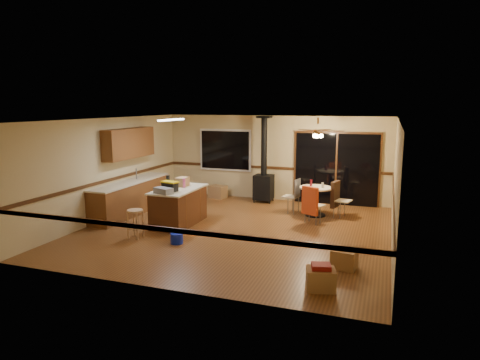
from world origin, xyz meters
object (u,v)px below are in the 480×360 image
at_px(blue_bucket, 177,238).
at_px(box_under_window, 218,192).
at_px(chair_near, 311,201).
at_px(kitchen_island, 179,206).
at_px(chair_left, 294,192).
at_px(toolbox_black, 170,187).
at_px(box_corner_b, 344,259).
at_px(bar_stool, 135,224).
at_px(dining_table, 316,196).
at_px(wood_stove, 264,178).
at_px(box_corner_a, 321,279).
at_px(toolbox_grey, 163,191).
at_px(chair_right, 336,194).

bearing_deg(blue_bucket, box_under_window, 101.06).
bearing_deg(chair_near, kitchen_island, -161.02).
bearing_deg(chair_left, toolbox_black, -136.84).
bearing_deg(kitchen_island, box_corner_b, -21.25).
xyz_separation_m(kitchen_island, bar_stool, (-0.39, -1.33, -0.13)).
bearing_deg(dining_table, wood_stove, 147.42).
height_order(dining_table, box_corner_a, dining_table).
height_order(wood_stove, toolbox_grey, wood_stove).
distance_m(toolbox_grey, box_corner_b, 4.42).
bearing_deg(dining_table, box_corner_b, -72.52).
bearing_deg(box_under_window, toolbox_black, -86.95).
distance_m(wood_stove, blue_bucket, 4.52).
bearing_deg(chair_right, toolbox_grey, -143.79).
bearing_deg(box_corner_a, kitchen_island, 145.68).
relative_size(box_under_window, box_corner_b, 1.16).
distance_m(bar_stool, box_corner_b, 4.59).
relative_size(bar_stool, box_corner_b, 1.50).
height_order(kitchen_island, chair_left, chair_left).
relative_size(chair_left, chair_near, 0.74).
bearing_deg(toolbox_black, bar_stool, -109.93).
distance_m(toolbox_grey, chair_near, 3.59).
height_order(wood_stove, bar_stool, wood_stove).
bearing_deg(wood_stove, box_corner_a, -65.44).
relative_size(wood_stove, box_corner_a, 5.54).
bearing_deg(kitchen_island, chair_left, 39.05).
bearing_deg(box_under_window, chair_near, -31.69).
bearing_deg(toolbox_grey, bar_stool, -116.87).
bearing_deg(box_corner_a, toolbox_grey, 152.97).
height_order(wood_stove, box_under_window, wood_stove).
distance_m(kitchen_island, toolbox_black, 0.65).
distance_m(toolbox_grey, toolbox_black, 0.30).
distance_m(toolbox_grey, blue_bucket, 1.33).
xyz_separation_m(toolbox_black, box_corner_b, (4.22, -1.28, -0.83)).
bearing_deg(box_corner_a, box_corner_b, 75.68).
relative_size(chair_right, box_corner_b, 1.63).
relative_size(toolbox_grey, bar_stool, 0.68).
relative_size(kitchen_island, chair_left, 3.26).
relative_size(dining_table, box_corner_b, 2.02).
xyz_separation_m(box_under_window, box_corner_b, (4.41, -4.73, -0.03)).
distance_m(wood_stove, toolbox_black, 3.67).
bearing_deg(bar_stool, wood_stove, 68.84).
height_order(toolbox_grey, blue_bucket, toolbox_grey).
distance_m(bar_stool, dining_table, 4.75).
height_order(wood_stove, box_corner_b, wood_stove).
bearing_deg(chair_left, chair_right, 0.59).
relative_size(kitchen_island, box_corner_b, 3.92).
distance_m(bar_stool, blue_bucket, 1.07).
xyz_separation_m(kitchen_island, chair_left, (2.47, 2.00, 0.14)).
bearing_deg(dining_table, toolbox_grey, -140.47).
relative_size(toolbox_black, bar_stool, 0.58).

